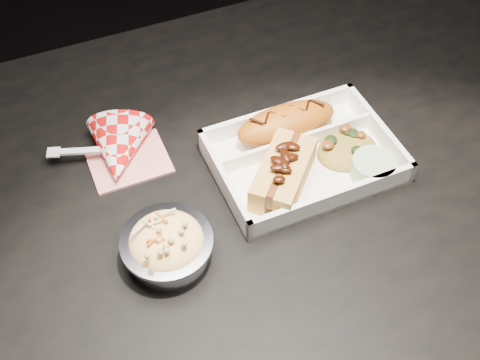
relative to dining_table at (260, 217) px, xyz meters
name	(u,v)px	position (x,y,z in m)	size (l,w,h in m)	color
dining_table	(260,217)	(0.00, 0.00, 0.00)	(1.20, 0.80, 0.75)	black
food_tray	(303,159)	(0.07, 0.00, 0.10)	(0.25, 0.18, 0.04)	white
fried_pastry	(286,123)	(0.07, 0.06, 0.12)	(0.15, 0.06, 0.05)	#B55B12
hotdog	(283,172)	(0.02, -0.03, 0.12)	(0.13, 0.13, 0.06)	gold
fried_rice_mound	(348,145)	(0.13, -0.01, 0.11)	(0.09, 0.07, 0.03)	#AE8A32
cupcake_liner	(373,168)	(0.14, -0.06, 0.11)	(0.06, 0.06, 0.03)	#ACC897
foil_coleslaw_cup	(167,244)	(-0.16, -0.07, 0.12)	(0.11, 0.11, 0.06)	silver
napkin_fork	(119,151)	(-0.17, 0.11, 0.11)	(0.16, 0.14, 0.10)	red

